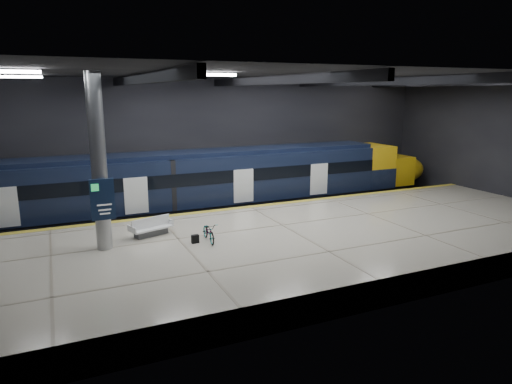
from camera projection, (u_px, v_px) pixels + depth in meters
ground at (273, 241)px, 22.61m from camera, size 30.00×30.00×0.00m
room_shell at (274, 125)px, 21.37m from camera, size 30.10×16.10×8.05m
platform at (298, 245)px, 20.26m from camera, size 30.00×11.00×1.10m
safety_strip at (251, 207)px, 24.82m from camera, size 30.00×0.40×0.01m
rails at (232, 213)px, 27.49m from camera, size 30.00×1.52×0.16m
train at (215, 182)px, 26.63m from camera, size 29.40×2.84×3.79m
bench at (151, 229)px, 19.83m from camera, size 1.99×1.28×0.82m
bicycle at (209, 232)px, 19.06m from camera, size 0.62×1.58×0.82m
pannier_bag at (195, 239)px, 18.87m from camera, size 0.31×0.19×0.35m
info_column at (99, 165)px, 17.52m from camera, size 0.90×0.78×6.90m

